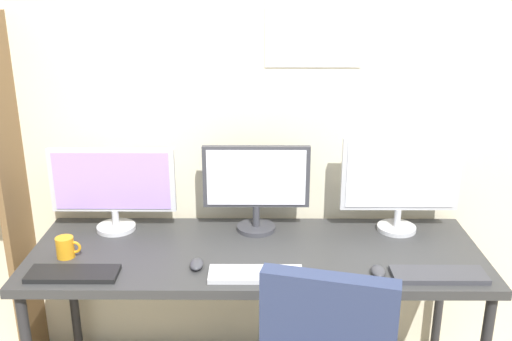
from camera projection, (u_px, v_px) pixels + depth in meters
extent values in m
cube|color=beige|center=(256.00, 103.00, 2.75)|extent=(4.36, 0.10, 2.60)
cube|color=white|center=(314.00, 19.00, 2.57)|extent=(0.43, 0.01, 0.42)
cube|color=#333333|center=(256.00, 254.00, 2.54)|extent=(1.96, 0.68, 0.04)
cylinder|color=#262628|center=(73.00, 293.00, 2.94)|extent=(0.04, 0.04, 0.70)
cylinder|color=#262628|center=(440.00, 294.00, 2.93)|extent=(0.04, 0.04, 0.70)
cube|color=brown|center=(15.00, 203.00, 2.72)|extent=(0.03, 0.28, 1.73)
cube|color=navy|center=(327.00, 341.00, 1.90)|extent=(0.44, 0.17, 0.48)
cylinder|color=silver|center=(116.00, 227.00, 2.73)|extent=(0.18, 0.18, 0.02)
cylinder|color=silver|center=(115.00, 218.00, 2.72)|extent=(0.03, 0.03, 0.08)
cube|color=silver|center=(112.00, 180.00, 2.66)|extent=(0.57, 0.03, 0.30)
cube|color=#B28CE5|center=(112.00, 181.00, 2.65)|extent=(0.53, 0.01, 0.27)
cylinder|color=#38383D|center=(256.00, 228.00, 2.73)|extent=(0.18, 0.18, 0.02)
cylinder|color=#38383D|center=(256.00, 216.00, 2.71)|extent=(0.03, 0.03, 0.10)
cube|color=#38383D|center=(256.00, 177.00, 2.65)|extent=(0.49, 0.03, 0.29)
cube|color=white|center=(256.00, 178.00, 2.64)|extent=(0.45, 0.01, 0.26)
cylinder|color=silver|center=(396.00, 228.00, 2.73)|extent=(0.18, 0.18, 0.02)
cylinder|color=silver|center=(397.00, 218.00, 2.71)|extent=(0.03, 0.03, 0.09)
cube|color=silver|center=(401.00, 174.00, 2.64)|extent=(0.54, 0.03, 0.34)
cube|color=white|center=(402.00, 175.00, 2.63)|extent=(0.50, 0.01, 0.31)
cube|color=black|center=(73.00, 274.00, 2.32)|extent=(0.36, 0.13, 0.02)
cube|color=silver|center=(256.00, 274.00, 2.31)|extent=(0.37, 0.13, 0.02)
cube|color=#38383D|center=(439.00, 275.00, 2.31)|extent=(0.37, 0.13, 0.02)
ellipsoid|color=#38383D|center=(197.00, 264.00, 2.38)|extent=(0.06, 0.10, 0.03)
ellipsoid|color=#38383D|center=(378.00, 271.00, 2.33)|extent=(0.06, 0.10, 0.03)
cylinder|color=orange|center=(65.00, 247.00, 2.46)|extent=(0.08, 0.08, 0.09)
torus|color=orange|center=(75.00, 247.00, 2.46)|extent=(0.06, 0.01, 0.06)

